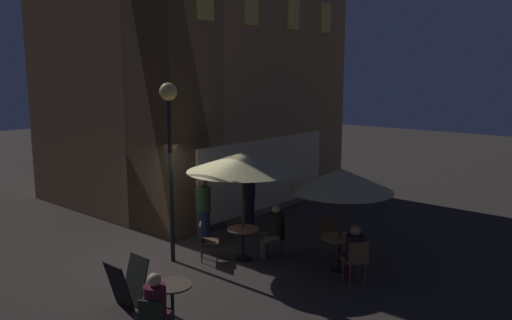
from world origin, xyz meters
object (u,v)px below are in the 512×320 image
cafe_chair_4 (153,320)px  cafe_table_2 (172,298)px  patron_standing_4 (203,212)px  street_lamp_near_corner (169,127)px  patio_umbrella_1 (341,180)px  cafe_chair_3 (357,258)px  cafe_chair_2 (329,233)px  cafe_table_1 (339,245)px  patron_seated_1 (354,250)px  patron_seated_2 (157,306)px  cafe_chair_1 (205,238)px  menu_sandwich_board (127,283)px  patio_umbrella_0 (243,162)px  patron_seated_0 (274,228)px  patron_standing_3 (249,198)px  cafe_chair_0 (280,235)px  cafe_table_0 (243,237)px

cafe_chair_4 → cafe_table_2: bearing=0.0°
patron_standing_4 → cafe_table_2: bearing=127.4°
street_lamp_near_corner → patio_umbrella_1: street_lamp_near_corner is taller
cafe_chair_3 → cafe_chair_2: bearing=-2.7°
cafe_table_1 → patron_seated_1: patron_seated_1 is taller
patron_seated_1 → patron_seated_2: bearing=112.0°
street_lamp_near_corner → cafe_chair_2: (2.56, -2.52, -2.52)m
street_lamp_near_corner → cafe_chair_1: street_lamp_near_corner is taller
menu_sandwich_board → patio_umbrella_0: 3.64m
cafe_table_2 → cafe_chair_2: 4.61m
patron_seated_0 → patron_standing_3: size_ratio=0.70×
patron_seated_0 → patron_standing_4: patron_standing_4 is taller
cafe_table_2 → patron_seated_1: (3.64, -1.33, 0.15)m
street_lamp_near_corner → cafe_chair_1: bearing=-46.1°
cafe_chair_1 → patron_seated_1: bearing=-25.6°
menu_sandwich_board → patron_seated_0: bearing=-6.8°
cafe_chair_1 → patron_standing_4: (0.71, 0.80, 0.32)m
patio_umbrella_0 → cafe_chair_0: 1.95m
cafe_table_0 → patron_standing_4: patron_standing_4 is taller
cafe_table_2 → patio_umbrella_1: (4.06, -0.74, 1.44)m
cafe_table_0 → cafe_chair_1: 0.86m
cafe_table_2 → patron_standing_3: patron_standing_3 is taller
cafe_table_0 → cafe_chair_4: bearing=-157.0°
street_lamp_near_corner → patio_umbrella_0: 1.79m
cafe_table_2 → cafe_chair_0: cafe_chair_0 is taller
cafe_chair_4 → cafe_chair_3: bearing=-42.6°
cafe_table_1 → patron_seated_2: size_ratio=0.63×
cafe_chair_2 → patio_umbrella_1: bearing=0.0°
cafe_chair_0 → patron_seated_1: bearing=123.3°
cafe_chair_2 → patron_standing_4: patron_standing_4 is taller
cafe_table_2 → patron_standing_4: size_ratio=0.46×
patio_umbrella_0 → patron_seated_1: 3.07m
cafe_chair_0 → cafe_chair_4: size_ratio=0.98×
cafe_table_0 → menu_sandwich_board: bearing=179.7°
patio_umbrella_1 → patron_standing_3: patio_umbrella_1 is taller
cafe_table_0 → cafe_table_2: bearing=-158.3°
cafe_chair_1 → patio_umbrella_0: bearing=0.0°
cafe_table_2 → patio_umbrella_1: patio_umbrella_1 is taller
street_lamp_near_corner → patron_standing_4: street_lamp_near_corner is taller
cafe_chair_0 → patron_standing_4: bearing=-35.3°
cafe_table_2 → cafe_chair_4: 0.78m
patio_umbrella_1 → patron_standing_3: (0.80, 3.30, -1.07)m
cafe_chair_1 → cafe_chair_4: bearing=-99.6°
patio_umbrella_1 → cafe_chair_1: (-1.51, 2.62, -1.47)m
street_lamp_near_corner → cafe_chair_2: street_lamp_near_corner is taller
menu_sandwich_board → patron_seated_2: 1.71m
patio_umbrella_1 → cafe_chair_1: 3.36m
patio_umbrella_0 → cafe_table_2: bearing=-158.3°
menu_sandwich_board → cafe_chair_4: 1.79m
cafe_table_0 → patio_umbrella_0: 1.74m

